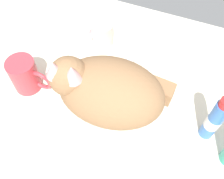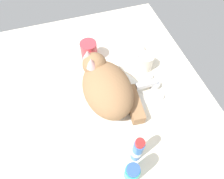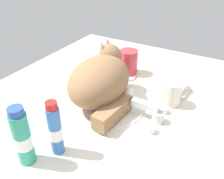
# 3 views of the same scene
# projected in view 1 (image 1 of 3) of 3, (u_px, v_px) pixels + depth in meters

# --- Properties ---
(ground_plane) EXTENTS (1.10, 0.83, 0.03)m
(ground_plane) POSITION_uv_depth(u_px,v_px,m) (111.00, 112.00, 0.68)
(ground_plane) COLOR silver
(sink_basin) EXTENTS (0.31, 0.31, 0.01)m
(sink_basin) POSITION_uv_depth(u_px,v_px,m) (111.00, 108.00, 0.66)
(sink_basin) COLOR silver
(sink_basin) RESTS_ON ground_plane
(faucet) EXTENTS (0.13, 0.10, 0.05)m
(faucet) POSITION_uv_depth(u_px,v_px,m) (136.00, 52.00, 0.75)
(faucet) COLOR silver
(faucet) RESTS_ON ground_plane
(cat) EXTENTS (0.28, 0.21, 0.17)m
(cat) POSITION_uv_depth(u_px,v_px,m) (107.00, 89.00, 0.60)
(cat) COLOR #936B47
(cat) RESTS_ON sink_basin
(coffee_mug) EXTENTS (0.12, 0.07, 0.10)m
(coffee_mug) POSITION_uv_depth(u_px,v_px,m) (26.00, 75.00, 0.67)
(coffee_mug) COLOR #C63842
(coffee_mug) RESTS_ON ground_plane
(rinse_cup) EXTENTS (0.06, 0.06, 0.08)m
(rinse_cup) POSITION_uv_depth(u_px,v_px,m) (103.00, 34.00, 0.76)
(rinse_cup) COLOR silver
(rinse_cup) RESTS_ON ground_plane
(soap_dish) EXTENTS (0.09, 0.06, 0.01)m
(soap_dish) POSITION_uv_depth(u_px,v_px,m) (80.00, 34.00, 0.81)
(soap_dish) COLOR white
(soap_dish) RESTS_ON ground_plane
(soap_bar) EXTENTS (0.07, 0.05, 0.02)m
(soap_bar) POSITION_uv_depth(u_px,v_px,m) (79.00, 30.00, 0.80)
(soap_bar) COLOR silver
(soap_bar) RESTS_ON soap_dish
(toothpaste_bottle) EXTENTS (0.03, 0.03, 0.15)m
(toothpaste_bottle) POSITION_uv_depth(u_px,v_px,m) (215.00, 120.00, 0.57)
(toothpaste_bottle) COLOR #3870C6
(toothpaste_bottle) RESTS_ON ground_plane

